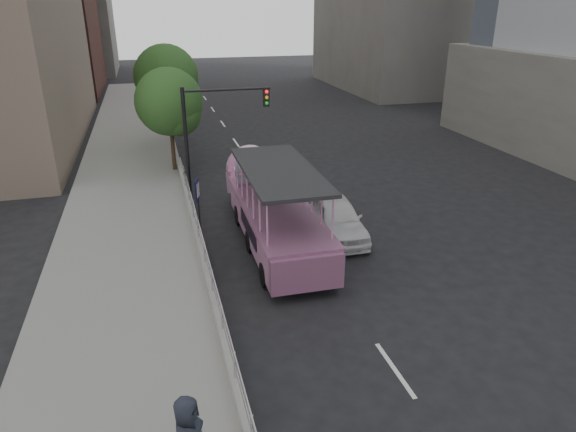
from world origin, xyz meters
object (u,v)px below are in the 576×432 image
car (336,218)px  street_tree_far (168,79)px  duck_boat (271,209)px  traffic_signal (211,123)px  street_tree_near (171,105)px  parking_sign (198,204)px

car → street_tree_far: (-5.47, 15.74, 3.54)m
duck_boat → street_tree_far: size_ratio=1.53×
car → traffic_signal: 7.99m
car → street_tree_near: size_ratio=0.79×
street_tree_near → car: bearing=-59.8°
parking_sign → traffic_signal: size_ratio=0.51×
traffic_signal → street_tree_near: size_ratio=0.91×
car → street_tree_far: bearing=113.7°
street_tree_near → parking_sign: bearing=-88.1°
parking_sign → street_tree_near: street_tree_near is taller
duck_boat → parking_sign: (-2.83, 0.05, 0.47)m
parking_sign → traffic_signal: (1.29, 5.72, 1.81)m
street_tree_near → street_tree_far: 6.02m
duck_boat → parking_sign: 2.87m
traffic_signal → street_tree_far: 9.57m
traffic_signal → duck_boat: bearing=-75.1°
duck_boat → street_tree_near: size_ratio=1.73×
duck_boat → traffic_signal: size_ratio=1.90×
parking_sign → street_tree_near: 9.40m
duck_boat → car: (2.53, -0.54, -0.45)m
duck_boat → street_tree_near: bearing=108.8°
street_tree_far → parking_sign: bearing=-89.6°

